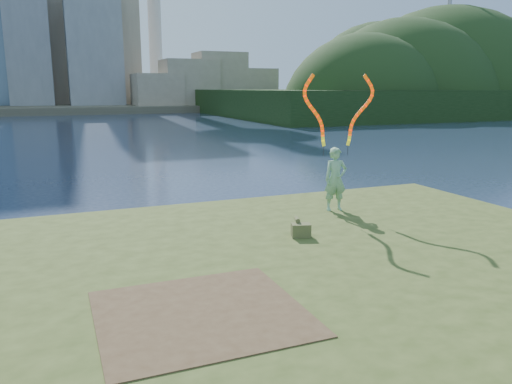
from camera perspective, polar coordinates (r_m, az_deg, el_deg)
name	(u,v)px	position (r m, az deg, el deg)	size (l,w,h in m)	color
ground	(254,274)	(11.93, -0.22, -9.31)	(320.00, 320.00, 0.00)	#18243C
grassy_knoll	(298,297)	(9.87, 4.87, -11.90)	(20.00, 18.00, 0.80)	#354418
dirt_patch	(201,313)	(8.17, -6.33, -13.55)	(3.20, 3.00, 0.02)	#47331E
far_shore	(73,107)	(105.47, -20.15, 9.10)	(320.00, 40.00, 1.20)	#504B3B
wooded_hill	(440,112)	(94.96, 20.26, 8.60)	(78.00, 50.00, 63.00)	black
woman_with_ribbons	(336,163)	(14.52, 9.12, 3.32)	(2.11, 0.58, 4.19)	#227534
canvas_bag	(301,229)	(12.02, 5.12, -4.28)	(0.52, 0.58, 0.43)	#4C542E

